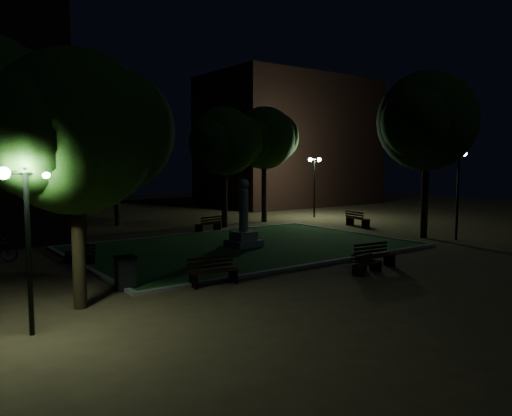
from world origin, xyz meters
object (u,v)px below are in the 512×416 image
(monument, at_px, (244,228))
(bench_far_side, at_px, (209,224))
(bench_left_side, at_px, (81,254))
(bench_near_right, at_px, (374,256))
(bench_right_side, at_px, (357,219))
(bench_west_near, at_px, (213,272))
(bench_near_left, at_px, (366,264))
(trash_bin, at_px, (125,273))

(monument, bearing_deg, bench_far_side, 75.70)
(bench_left_side, bearing_deg, monument, 69.64)
(bench_near_right, bearing_deg, bench_right_side, 51.86)
(bench_left_side, bearing_deg, bench_west_near, 7.85)
(bench_west_near, relative_size, bench_right_side, 0.94)
(bench_near_left, distance_m, trash_bin, 8.52)
(bench_near_left, distance_m, bench_far_side, 12.78)
(bench_left_side, bearing_deg, bench_near_right, 35.96)
(monument, distance_m, bench_west_near, 7.25)
(monument, bearing_deg, bench_right_side, 12.04)
(bench_left_side, bearing_deg, bench_far_side, 104.00)
(monument, relative_size, bench_far_side, 1.80)
(bench_near_right, bearing_deg, bench_left_side, 147.02)
(bench_near_right, distance_m, trash_bin, 9.40)
(bench_left_side, xyz_separation_m, bench_far_side, (8.84, 4.80, 0.05))
(bench_far_side, bearing_deg, bench_west_near, 45.62)
(bench_west_near, height_order, bench_right_side, bench_right_side)
(bench_west_near, xyz_separation_m, trash_bin, (-2.60, 1.08, 0.12))
(bench_near_left, height_order, bench_right_side, bench_right_side)
(monument, bearing_deg, bench_near_left, -86.45)
(bench_west_near, bearing_deg, monument, 53.23)
(bench_west_near, distance_m, bench_right_side, 16.96)
(monument, distance_m, bench_left_side, 7.49)
(trash_bin, bearing_deg, bench_left_side, 88.71)
(monument, height_order, bench_left_side, monument)
(bench_far_side, xyz_separation_m, trash_bin, (-8.96, -9.77, 0.11))
(bench_near_left, distance_m, bench_near_right, 1.22)
(bench_right_side, xyz_separation_m, trash_bin, (-17.82, -6.40, 0.09))
(bench_near_left, relative_size, bench_near_right, 0.84)
(monument, distance_m, bench_right_side, 10.53)
(bench_left_side, height_order, trash_bin, trash_bin)
(bench_near_right, bearing_deg, monument, 109.64)
(bench_near_left, xyz_separation_m, bench_left_side, (-7.87, 7.94, 0.02))
(bench_right_side, bearing_deg, bench_left_side, 103.17)
(bench_near_left, bearing_deg, bench_left_side, 124.33)
(bench_right_side, height_order, trash_bin, trash_bin)
(bench_left_side, relative_size, bench_right_side, 0.86)
(bench_west_near, relative_size, bench_far_side, 0.97)
(bench_left_side, xyz_separation_m, trash_bin, (-0.11, -4.97, 0.16))
(bench_near_right, relative_size, bench_right_side, 0.95)
(bench_near_right, height_order, bench_far_side, bench_far_side)
(bench_near_right, xyz_separation_m, bench_right_side, (8.74, 8.83, 0.02))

